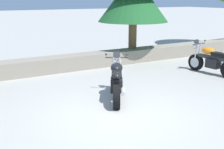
% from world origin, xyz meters
% --- Properties ---
extents(ground_plane, '(120.00, 120.00, 0.00)m').
position_xyz_m(ground_plane, '(0.00, 0.00, 0.00)').
color(ground_plane, '#A3A099').
extents(stone_wall, '(36.00, 0.80, 0.55)m').
position_xyz_m(stone_wall, '(0.00, 4.80, 0.28)').
color(stone_wall, gray).
rests_on(stone_wall, ground).
extents(motorcycle_black_centre, '(1.22, 1.86, 1.18)m').
position_xyz_m(motorcycle_black_centre, '(0.58, 1.03, 0.49)').
color(motorcycle_black_centre, black).
rests_on(motorcycle_black_centre, ground).
extents(motorcycle_orange_far_right, '(0.68, 2.07, 1.18)m').
position_xyz_m(motorcycle_orange_far_right, '(4.94, 1.63, 0.49)').
color(motorcycle_orange_far_right, black).
rests_on(motorcycle_orange_far_right, ground).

